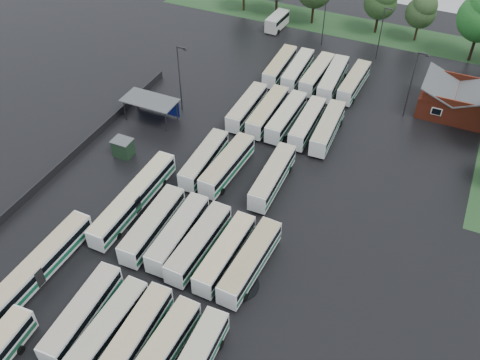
% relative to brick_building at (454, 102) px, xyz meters
% --- Properties ---
extents(ground, '(160.00, 160.00, 0.00)m').
position_rel_brick_building_xyz_m(ground, '(-24.00, -42.77, -1.87)').
color(ground, black).
rests_on(ground, ground).
extents(brick_building, '(10.07, 8.60, 5.39)m').
position_rel_brick_building_xyz_m(brick_building, '(0.00, 0.00, 0.00)').
color(brick_building, maroon).
rests_on(brick_building, ground).
extents(wash_shed, '(8.20, 4.20, 3.58)m').
position_rel_brick_building_xyz_m(wash_shed, '(-41.20, -20.74, 1.12)').
color(wash_shed, '#2D2D30').
rests_on(wash_shed, ground).
extents(utility_hut, '(2.70, 2.20, 2.62)m').
position_rel_brick_building_xyz_m(utility_hut, '(-40.20, -30.17, -0.55)').
color(utility_hut, black).
rests_on(utility_hut, ground).
extents(grass_strip_north, '(80.00, 10.00, 0.01)m').
position_rel_brick_building_xyz_m(grass_strip_north, '(-22.00, 22.03, -1.86)').
color(grass_strip_north, '#20451F').
rests_on(grass_strip_north, ground).
extents(west_fence, '(0.10, 50.00, 1.20)m').
position_rel_brick_building_xyz_m(west_fence, '(-46.20, -34.77, -1.27)').
color(west_fence, '#2D2D30').
rests_on(west_fence, ground).
extents(bus_r1c0, '(2.88, 11.35, 3.13)m').
position_rel_brick_building_xyz_m(bus_r1c0, '(-28.32, -54.89, -0.14)').
color(bus_r1c0, white).
rests_on(bus_r1c0, ground).
extents(bus_r1c1, '(2.46, 10.96, 3.04)m').
position_rel_brick_building_xyz_m(bus_r1c1, '(-25.04, -55.09, -0.19)').
color(bus_r1c1, white).
rests_on(bus_r1c1, ground).
extents(bus_r1c2, '(2.68, 11.24, 3.11)m').
position_rel_brick_building_xyz_m(bus_r1c2, '(-22.13, -54.89, -0.15)').
color(bus_r1c2, white).
rests_on(bus_r1c2, ground).
extents(bus_r1c3, '(2.65, 11.26, 3.12)m').
position_rel_brick_building_xyz_m(bus_r1c3, '(-18.96, -55.22, -0.15)').
color(bus_r1c3, white).
rests_on(bus_r1c3, ground).
extents(bus_r2c0, '(2.68, 11.52, 3.19)m').
position_rel_brick_building_xyz_m(bus_r2c0, '(-28.34, -41.48, -0.11)').
color(bus_r2c0, white).
rests_on(bus_r2c0, ground).
extents(bus_r2c1, '(2.53, 11.25, 3.12)m').
position_rel_brick_building_xyz_m(bus_r2c1, '(-25.01, -41.31, -0.15)').
color(bus_r2c1, white).
rests_on(bus_r2c1, ground).
extents(bus_r2c2, '(2.77, 11.42, 3.16)m').
position_rel_brick_building_xyz_m(bus_r2c2, '(-22.10, -41.69, -0.13)').
color(bus_r2c2, white).
rests_on(bus_r2c2, ground).
extents(bus_r2c3, '(2.64, 11.13, 3.08)m').
position_rel_brick_building_xyz_m(bus_r2c3, '(-18.75, -41.80, -0.17)').
color(bus_r2c3, white).
rests_on(bus_r2c3, ground).
extents(bus_r2c4, '(2.90, 11.53, 3.18)m').
position_rel_brick_building_xyz_m(bus_r2c4, '(-15.71, -41.73, -0.12)').
color(bus_r2c4, white).
rests_on(bus_r2c4, ground).
extents(bus_r3c0, '(2.62, 10.95, 3.03)m').
position_rel_brick_building_xyz_m(bus_r3c0, '(-28.53, -28.13, -0.20)').
color(bus_r3c0, white).
rests_on(bus_r3c0, ground).
extents(bus_r3c1, '(2.98, 11.51, 3.17)m').
position_rel_brick_building_xyz_m(bus_r3c1, '(-25.16, -27.94, -0.12)').
color(bus_r3c1, white).
rests_on(bus_r3c1, ground).
extents(bus_r3c3, '(2.66, 11.43, 3.17)m').
position_rel_brick_building_xyz_m(bus_r3c3, '(-18.80, -27.62, -0.12)').
color(bus_r3c3, white).
rests_on(bus_r3c3, ground).
extents(bus_r4c0, '(2.40, 10.87, 3.02)m').
position_rel_brick_building_xyz_m(bus_r4c0, '(-28.42, -14.25, -0.20)').
color(bus_r4c0, white).
rests_on(bus_r4c0, ground).
extents(bus_r4c1, '(2.46, 11.40, 3.17)m').
position_rel_brick_building_xyz_m(bus_r4c1, '(-25.07, -14.17, -0.12)').
color(bus_r4c1, white).
rests_on(bus_r4c1, ground).
extents(bus_r4c2, '(2.56, 11.20, 3.11)m').
position_rel_brick_building_xyz_m(bus_r4c2, '(-22.04, -14.22, -0.16)').
color(bus_r4c2, white).
rests_on(bus_r4c2, ground).
extents(bus_r4c3, '(2.50, 10.95, 3.04)m').
position_rel_brick_building_xyz_m(bus_r4c3, '(-18.72, -14.33, -0.19)').
color(bus_r4c3, white).
rests_on(bus_r4c3, ground).
extents(bus_r4c4, '(2.83, 11.31, 3.12)m').
position_rel_brick_building_xyz_m(bus_r4c4, '(-15.60, -14.34, -0.15)').
color(bus_r4c4, white).
rests_on(bus_r4c4, ground).
extents(bus_r5c0, '(2.66, 11.07, 3.06)m').
position_rel_brick_building_xyz_m(bus_r5c0, '(-28.38, -0.71, -0.18)').
color(bus_r5c0, white).
rests_on(bus_r5c0, ground).
extents(bus_r5c1, '(2.67, 11.03, 3.05)m').
position_rel_brick_building_xyz_m(bus_r5c1, '(-25.23, -0.56, -0.19)').
color(bus_r5c1, white).
rests_on(bus_r5c1, ground).
extents(bus_r5c2, '(2.60, 11.11, 3.08)m').
position_rel_brick_building_xyz_m(bus_r5c2, '(-21.85, -0.56, -0.17)').
color(bus_r5c2, white).
rests_on(bus_r5c2, ground).
extents(bus_r5c3, '(2.93, 11.57, 3.20)m').
position_rel_brick_building_xyz_m(bus_r5c3, '(-18.98, -0.91, -0.11)').
color(bus_r5c3, white).
rests_on(bus_r5c3, ground).
extents(bus_r5c4, '(2.68, 10.99, 3.04)m').
position_rel_brick_building_xyz_m(bus_r5c4, '(-15.59, -0.45, -0.19)').
color(bus_r5c4, white).
rests_on(bus_r5c4, ground).
extents(artic_bus_west_b, '(2.36, 16.32, 3.03)m').
position_rel_brick_building_xyz_m(artic_bus_west_b, '(-32.91, -38.49, -0.19)').
color(artic_bus_west_b, white).
rests_on(artic_bus_west_b, ground).
extents(artic_bus_west_c, '(2.60, 16.27, 3.01)m').
position_rel_brick_building_xyz_m(artic_bus_west_c, '(-36.35, -52.29, -0.20)').
color(artic_bus_west_c, white).
rests_on(artic_bus_west_c, ground).
extents(minibus, '(2.76, 6.53, 2.80)m').
position_rel_brick_building_xyz_m(minibus, '(-35.31, 15.49, -0.31)').
color(minibus, silver).
rests_on(minibus, ground).
extents(tree_north_3, '(6.16, 6.16, 10.20)m').
position_rel_brick_building_xyz_m(tree_north_3, '(-17.21, 21.71, 4.69)').
color(tree_north_3, black).
rests_on(tree_north_3, ground).
extents(tree_north_4, '(5.57, 5.57, 9.23)m').
position_rel_brick_building_xyz_m(tree_north_4, '(-9.67, 21.66, 4.07)').
color(tree_north_4, '#39291A').
rests_on(tree_north_4, ground).
extents(lamp_post_ne, '(1.67, 0.33, 10.84)m').
position_rel_brick_building_xyz_m(lamp_post_ne, '(-6.39, -4.14, 4.43)').
color(lamp_post_ne, '#2D2D30').
rests_on(lamp_post_ne, ground).
extents(lamp_post_nw, '(1.67, 0.33, 10.87)m').
position_rel_brick_building_xyz_m(lamp_post_nw, '(-38.21, -16.83, 4.44)').
color(lamp_post_nw, '#2D2D30').
rests_on(lamp_post_nw, ground).
extents(lamp_post_back_w, '(1.48, 0.29, 9.61)m').
position_rel_brick_building_xyz_m(lamp_post_back_w, '(-25.13, 12.71, 3.71)').
color(lamp_post_back_w, '#2D2D30').
rests_on(lamp_post_back_w, ground).
extents(lamp_post_back_e, '(1.47, 0.29, 9.56)m').
position_rel_brick_building_xyz_m(lamp_post_back_e, '(-14.60, 11.68, 3.69)').
color(lamp_post_back_e, '#2D2D30').
rests_on(lamp_post_back_e, ground).
extents(puddle_2, '(8.03, 8.03, 0.01)m').
position_rel_brick_building_xyz_m(puddle_2, '(-32.21, -38.09, -1.86)').
color(puddle_2, black).
rests_on(puddle_2, ground).
extents(puddle_3, '(4.62, 4.62, 0.01)m').
position_rel_brick_building_xyz_m(puddle_3, '(-16.12, -43.98, -1.86)').
color(puddle_3, black).
rests_on(puddle_3, ground).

